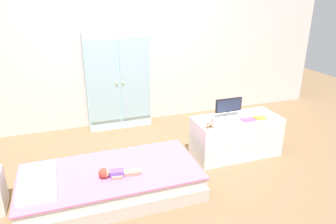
# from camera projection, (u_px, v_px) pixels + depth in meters

# --- Properties ---
(ground_plane) EXTENTS (10.00, 10.00, 0.02)m
(ground_plane) POSITION_uv_depth(u_px,v_px,m) (157.00, 174.00, 3.46)
(ground_plane) COLOR brown
(back_wall) EXTENTS (6.40, 0.05, 2.70)m
(back_wall) POSITION_uv_depth(u_px,v_px,m) (122.00, 30.00, 4.35)
(back_wall) COLOR silver
(back_wall) RESTS_ON ground_plane
(bed) EXTENTS (1.70, 0.85, 0.26)m
(bed) POSITION_uv_depth(u_px,v_px,m) (111.00, 183.00, 3.08)
(bed) COLOR beige
(bed) RESTS_ON ground_plane
(pillow) EXTENTS (0.32, 0.61, 0.05)m
(pillow) POSITION_uv_depth(u_px,v_px,m) (38.00, 181.00, 2.82)
(pillow) COLOR white
(pillow) RESTS_ON bed
(doll) EXTENTS (0.39, 0.14, 0.10)m
(doll) POSITION_uv_depth(u_px,v_px,m) (112.00, 173.00, 2.93)
(doll) COLOR #6B4CB2
(doll) RESTS_ON bed
(wardrobe) EXTENTS (0.88, 0.27, 1.37)m
(wardrobe) POSITION_uv_depth(u_px,v_px,m) (118.00, 81.00, 4.41)
(wardrobe) COLOR silver
(wardrobe) RESTS_ON ground_plane
(tv_stand) EXTENTS (1.02, 0.46, 0.47)m
(tv_stand) POSITION_uv_depth(u_px,v_px,m) (236.00, 136.00, 3.79)
(tv_stand) COLOR white
(tv_stand) RESTS_ON ground_plane
(tv_monitor) EXTENTS (0.33, 0.10, 0.22)m
(tv_monitor) POSITION_uv_depth(u_px,v_px,m) (229.00, 106.00, 3.70)
(tv_monitor) COLOR #99999E
(tv_monitor) RESTS_ON tv_stand
(rocking_horse_toy) EXTENTS (0.10, 0.04, 0.12)m
(rocking_horse_toy) POSITION_uv_depth(u_px,v_px,m) (210.00, 123.00, 3.42)
(rocking_horse_toy) COLOR #8E6642
(rocking_horse_toy) RESTS_ON tv_stand
(book_purple) EXTENTS (0.15, 0.10, 0.02)m
(book_purple) POSITION_uv_depth(u_px,v_px,m) (248.00, 120.00, 3.64)
(book_purple) COLOR #8E51B2
(book_purple) RESTS_ON tv_stand
(book_orange) EXTENTS (0.14, 0.10, 0.02)m
(book_orange) POSITION_uv_depth(u_px,v_px,m) (260.00, 118.00, 3.69)
(book_orange) COLOR orange
(book_orange) RESTS_ON tv_stand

